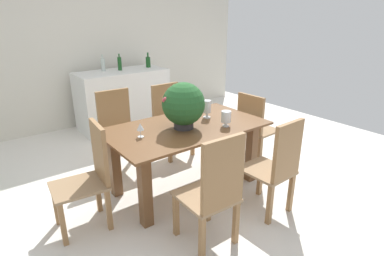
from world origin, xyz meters
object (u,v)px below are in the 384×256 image
at_px(dining_table, 186,140).
at_px(chair_near_right, 276,165).
at_px(chair_far_right, 169,116).
at_px(kitchen_counter, 123,99).
at_px(wine_bottle_clear, 103,64).
at_px(chair_foot_end, 254,125).
at_px(chair_near_left, 214,189).
at_px(crystal_vase_center_near, 207,107).
at_px(chair_far_left, 118,127).
at_px(chair_head_end, 90,173).
at_px(wine_bottle_dark, 120,63).
at_px(wine_bottle_tall, 148,62).
at_px(crystal_vase_left, 226,117).
at_px(wine_glass, 140,127).
at_px(flower_centerpiece, 183,105).

relative_size(dining_table, chair_near_right, 1.73).
bearing_deg(chair_far_right, kitchen_counter, 89.61).
distance_m(dining_table, wine_bottle_clear, 2.51).
bearing_deg(chair_near_right, chair_foot_end, -129.47).
height_order(chair_near_left, crystal_vase_center_near, chair_near_left).
height_order(dining_table, chair_far_left, chair_far_left).
bearing_deg(chair_foot_end, dining_table, 86.84).
height_order(chair_near_left, chair_head_end, chair_near_left).
relative_size(crystal_vase_center_near, wine_bottle_clear, 0.77).
bearing_deg(wine_bottle_dark, chair_near_left, -102.87).
xyz_separation_m(chair_far_right, wine_bottle_tall, (0.51, 1.44, 0.53)).
height_order(crystal_vase_left, crystal_vase_center_near, crystal_vase_center_near).
relative_size(kitchen_counter, wine_bottle_tall, 5.84).
distance_m(wine_glass, wine_bottle_tall, 2.75).
relative_size(chair_foot_end, wine_bottle_clear, 3.46).
relative_size(chair_far_left, chair_near_right, 1.01).
bearing_deg(crystal_vase_left, chair_far_right, 87.64).
xyz_separation_m(chair_far_right, crystal_vase_center_near, (-0.02, -0.84, 0.33)).
bearing_deg(wine_glass, wine_bottle_clear, 75.20).
bearing_deg(wine_glass, chair_far_right, 44.51).
height_order(crystal_vase_left, wine_glass, crystal_vase_left).
bearing_deg(crystal_vase_left, wine_bottle_dark, 89.34).
bearing_deg(flower_centerpiece, chair_near_right, -63.25).
distance_m(chair_far_left, wine_bottle_clear, 1.71).
height_order(chair_near_left, wine_bottle_tall, wine_bottle_tall).
bearing_deg(wine_bottle_tall, chair_far_left, -131.68).
relative_size(wine_glass, wine_bottle_tall, 0.56).
xyz_separation_m(chair_foot_end, kitchen_counter, (-0.74, 2.32, -0.03)).
xyz_separation_m(chair_near_right, wine_bottle_dark, (-0.03, 3.30, 0.56)).
relative_size(chair_far_right, crystal_vase_left, 5.73).
bearing_deg(kitchen_counter, wine_bottle_clear, 148.63).
height_order(dining_table, flower_centerpiece, flower_centerpiece).
bearing_deg(chair_far_right, chair_near_right, -91.53).
xyz_separation_m(wine_glass, wine_bottle_dark, (0.90, 2.36, 0.24)).
relative_size(chair_near_left, kitchen_counter, 0.70).
relative_size(chair_foot_end, wine_glass, 6.58).
bearing_deg(wine_bottle_dark, crystal_vase_left, -90.66).
height_order(chair_foot_end, crystal_vase_left, chair_foot_end).
bearing_deg(chair_head_end, chair_near_right, 63.61).
xyz_separation_m(dining_table, wine_glass, (-0.54, 0.01, 0.26)).
distance_m(dining_table, wine_bottle_dark, 2.45).
bearing_deg(dining_table, wine_bottle_dark, 81.27).
distance_m(chair_foot_end, crystal_vase_left, 0.87).
distance_m(chair_near_left, wine_bottle_clear, 3.46).
distance_m(crystal_vase_center_near, kitchen_counter, 2.27).
bearing_deg(chair_near_right, dining_table, -69.14).
height_order(flower_centerpiece, wine_bottle_dark, wine_bottle_dark).
bearing_deg(wine_bottle_tall, chair_near_right, -98.76).
bearing_deg(flower_centerpiece, crystal_vase_left, -30.61).
bearing_deg(chair_head_end, chair_far_left, 148.60).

